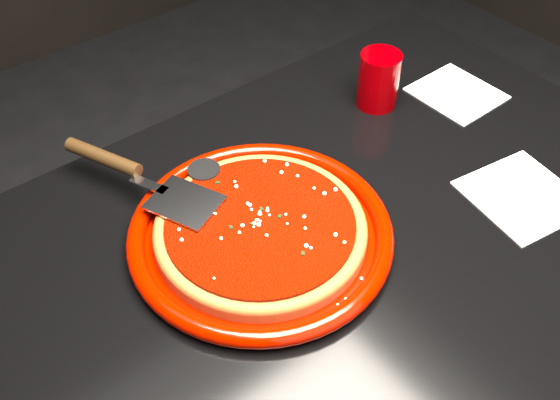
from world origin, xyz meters
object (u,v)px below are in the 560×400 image
object	(u,v)px
cup	(378,80)
ramekin	(205,178)
plate	(261,233)
table	(320,374)
pizza_server	(142,176)

from	to	relation	value
cup	ramekin	distance (m)	0.37
plate	cup	world-z (taller)	cup
table	cup	bearing A→B (deg)	34.83
pizza_server	cup	size ratio (longest dim) A/B	3.27
pizza_server	table	bearing A→B (deg)	-79.35
ramekin	pizza_server	bearing A→B (deg)	156.93
pizza_server	cup	bearing A→B (deg)	-28.76
plate	ramekin	distance (m)	0.14
plate	pizza_server	distance (m)	0.20
plate	pizza_server	size ratio (longest dim) A/B	1.15
plate	pizza_server	xyz separation A→B (m)	(-0.09, 0.18, 0.03)
ramekin	table	bearing A→B (deg)	-69.61
table	plate	size ratio (longest dim) A/B	3.13
pizza_server	ramekin	xyz separation A→B (m)	(0.09, -0.04, -0.03)
table	pizza_server	size ratio (longest dim) A/B	3.59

